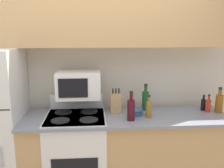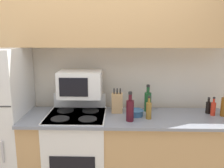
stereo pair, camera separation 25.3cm
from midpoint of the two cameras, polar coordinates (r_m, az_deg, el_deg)
name	(u,v)px [view 2 (the right image)]	position (r m, az deg, el deg)	size (l,w,h in m)	color
wall_back	(96,77)	(2.95, -1.14, 1.56)	(8.00, 0.05, 2.55)	beige
lower_cabinets	(126,156)	(2.86, 5.80, -16.13)	(2.17, 0.63, 0.93)	tan
upper_cabinets	(94,15)	(2.71, -1.41, 15.60)	(2.86, 0.33, 0.67)	tan
stove	(77,154)	(2.85, -5.31, -15.75)	(0.62, 0.61, 1.10)	white
microwave	(80,84)	(2.70, -4.61, -0.04)	(0.46, 0.32, 0.28)	white
knife_block	(117,103)	(2.73, 3.84, -4.35)	(0.12, 0.09, 0.27)	tan
bowl	(136,113)	(2.67, 8.23, -6.52)	(0.16, 0.16, 0.06)	#335B84
bottle_vinegar	(149,110)	(2.59, 11.21, -5.88)	(0.06, 0.06, 0.24)	olive
bottle_wine_green	(148,101)	(2.82, 10.75, -3.84)	(0.08, 0.08, 0.30)	#194C23
bottle_hot_sauce	(213,108)	(2.90, 24.50, -5.10)	(0.05, 0.05, 0.20)	red
bottle_soy_sauce	(208,107)	(2.95, 23.48, -4.90)	(0.05, 0.05, 0.18)	black
bottle_wine_red	(130,110)	(2.49, 7.06, -5.89)	(0.08, 0.08, 0.30)	#470F19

